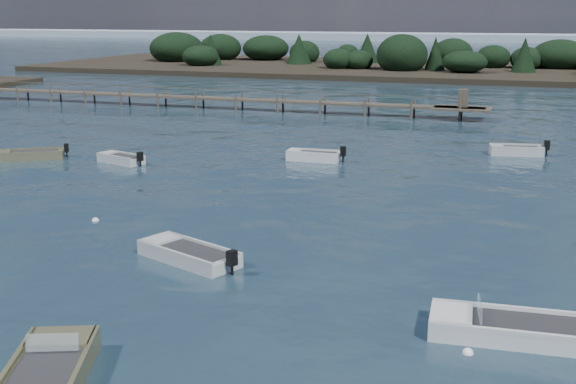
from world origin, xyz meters
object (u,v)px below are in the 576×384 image
(jetty, at_px, (200,98))
(dinghy_mid_grey, at_px, (189,257))
(tender_far_grey_b, at_px, (516,152))
(dinghy_extra_a, at_px, (29,156))
(tender_far_white, at_px, (314,158))
(dinghy_mid_white_a, at_px, (517,332))
(tender_far_grey, at_px, (121,160))

(jetty, bearing_deg, dinghy_mid_grey, -64.98)
(dinghy_mid_grey, bearing_deg, tender_far_grey_b, 66.64)
(dinghy_extra_a, distance_m, jetty, 27.18)
(tender_far_white, xyz_separation_m, jetty, (-18.49, 21.70, 0.80))
(dinghy_mid_white_a, distance_m, jetty, 54.92)
(dinghy_mid_grey, bearing_deg, jetty, 115.02)
(tender_far_grey_b, distance_m, tender_far_white, 13.79)
(dinghy_extra_a, relative_size, jetty, 0.07)
(dinghy_mid_grey, bearing_deg, tender_far_white, 92.88)
(dinghy_mid_white_a, height_order, tender_far_white, dinghy_mid_white_a)
(tender_far_grey_b, bearing_deg, dinghy_mid_white_a, -88.27)
(tender_far_grey, relative_size, tender_far_grey_b, 0.92)
(dinghy_extra_a, bearing_deg, tender_far_grey, 7.07)
(dinghy_mid_white_a, bearing_deg, dinghy_extra_a, 150.36)
(dinghy_mid_white_a, bearing_deg, tender_far_grey, 143.15)
(dinghy_extra_a, xyz_separation_m, dinghy_mid_white_a, (31.04, -17.66, 0.01))
(dinghy_extra_a, bearing_deg, dinghy_mid_grey, -37.86)
(dinghy_mid_grey, height_order, tender_far_grey, dinghy_mid_grey)
(dinghy_mid_white_a, xyz_separation_m, jetty, (-31.72, 44.82, 0.82))
(dinghy_extra_a, distance_m, tender_far_white, 18.63)
(tender_far_grey_b, relative_size, jetty, 0.06)
(dinghy_mid_white_a, relative_size, tender_far_grey, 1.55)
(tender_far_white, bearing_deg, jetty, 130.43)
(dinghy_extra_a, height_order, jetty, jetty)
(tender_far_grey, bearing_deg, tender_far_white, 22.22)
(tender_far_grey_b, height_order, tender_far_white, tender_far_grey_b)
(dinghy_mid_grey, relative_size, tender_far_grey_b, 1.19)
(dinghy_mid_grey, height_order, dinghy_extra_a, dinghy_mid_grey)
(dinghy_extra_a, height_order, tender_far_grey, same)
(dinghy_mid_grey, relative_size, tender_far_grey, 1.30)
(jetty, bearing_deg, dinghy_extra_a, -88.57)
(tender_far_grey_b, xyz_separation_m, tender_far_white, (-12.34, -6.15, -0.00))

